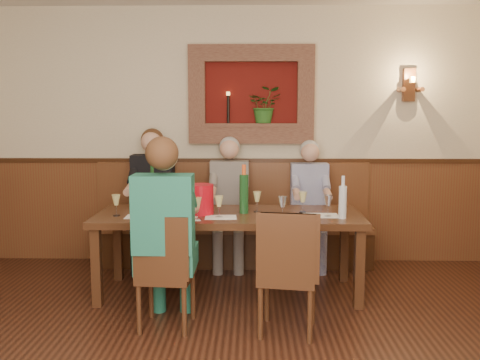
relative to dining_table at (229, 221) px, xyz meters
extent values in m
cube|color=beige|center=(0.00, 1.15, 0.72)|extent=(6.00, 0.04, 2.80)
cube|color=brown|center=(0.00, 1.13, -0.13)|extent=(6.00, 0.04, 1.10)
cube|color=#381E0F|center=(0.00, 1.13, 0.45)|extent=(6.02, 0.06, 0.05)
cube|color=#5B110D|center=(0.20, 1.13, 1.17)|extent=(1.00, 0.02, 0.70)
cube|color=brown|center=(0.20, 1.09, 1.61)|extent=(1.36, 0.12, 0.18)
cube|color=brown|center=(0.20, 1.09, 0.73)|extent=(1.36, 0.12, 0.18)
cube|color=brown|center=(-0.39, 1.09, 1.17)|extent=(0.18, 0.12, 0.70)
cube|color=brown|center=(0.79, 1.09, 1.17)|extent=(0.18, 0.12, 0.70)
cube|color=brown|center=(0.20, 1.09, 0.84)|extent=(1.00, 0.14, 0.04)
imported|color=#2A6021|center=(0.35, 1.09, 1.06)|extent=(0.35, 0.30, 0.39)
cylinder|color=black|center=(-0.05, 1.09, 1.01)|extent=(0.03, 0.03, 0.30)
cylinder|color=#FFBF59|center=(-0.05, 1.09, 1.18)|extent=(0.04, 0.04, 0.04)
cube|color=brown|center=(1.90, 1.10, 1.27)|extent=(0.12, 0.08, 0.35)
cylinder|color=brown|center=(1.80, 1.03, 1.22)|extent=(0.05, 0.18, 0.05)
cylinder|color=brown|center=(2.00, 1.03, 1.22)|extent=(0.05, 0.18, 0.05)
cylinder|color=#FFBF59|center=(1.90, 0.97, 1.32)|extent=(0.06, 0.06, 0.06)
cube|color=#392211|center=(0.00, 0.00, 0.04)|extent=(2.40, 0.90, 0.06)
cube|color=#392211|center=(-1.12, -0.37, -0.33)|extent=(0.08, 0.08, 0.69)
cube|color=#392211|center=(1.12, -0.37, -0.33)|extent=(0.08, 0.08, 0.69)
cube|color=#392211|center=(-1.12, 0.37, -0.33)|extent=(0.08, 0.08, 0.69)
cube|color=#392211|center=(1.12, 0.37, -0.33)|extent=(0.08, 0.08, 0.69)
cube|color=#381E0F|center=(0.00, 0.91, -0.48)|extent=(3.00, 0.40, 0.40)
cube|color=brown|center=(0.00, 0.91, -0.26)|extent=(3.00, 0.45, 0.06)
cube|color=brown|center=(0.00, 1.10, 0.10)|extent=(3.00, 0.06, 0.66)
cube|color=#392211|center=(-0.45, -0.78, -0.48)|extent=(0.41, 0.41, 0.38)
cube|color=#392211|center=(-0.45, -0.78, -0.27)|extent=(0.43, 0.43, 0.05)
cube|color=#392211|center=(-0.47, -0.97, 0.00)|extent=(0.41, 0.07, 0.48)
cube|color=#392211|center=(0.48, -0.86, -0.47)|extent=(0.46, 0.46, 0.40)
cube|color=#392211|center=(0.48, -0.86, -0.25)|extent=(0.49, 0.49, 0.05)
cube|color=#392211|center=(0.45, -1.05, 0.03)|extent=(0.42, 0.11, 0.50)
cube|color=black|center=(-0.86, 0.75, -0.45)|extent=(0.45, 0.47, 0.45)
cube|color=black|center=(-0.86, 0.93, 0.24)|extent=(0.45, 0.23, 0.59)
sphere|color=#D8A384|center=(-0.86, 0.89, 0.67)|extent=(0.22, 0.22, 0.22)
sphere|color=#4C2D19|center=(-0.86, 0.94, 0.69)|extent=(0.24, 0.24, 0.24)
cube|color=#595251|center=(-0.03, 0.76, -0.45)|extent=(0.41, 0.43, 0.45)
cube|color=#595251|center=(-0.03, 0.93, 0.20)|extent=(0.41, 0.21, 0.54)
sphere|color=#D8A384|center=(-0.03, 0.89, 0.60)|extent=(0.21, 0.21, 0.21)
sphere|color=#B2B2B2|center=(-0.03, 0.94, 0.61)|extent=(0.22, 0.22, 0.22)
cube|color=navy|center=(0.83, 0.77, -0.45)|extent=(0.39, 0.41, 0.45)
cube|color=navy|center=(0.83, 0.93, 0.18)|extent=(0.39, 0.21, 0.52)
sphere|color=#D8A384|center=(0.83, 0.89, 0.56)|extent=(0.20, 0.20, 0.20)
sphere|color=#B2B2B2|center=(0.83, 0.94, 0.58)|extent=(0.22, 0.22, 0.22)
cube|color=#185355|center=(-0.45, -0.69, -0.45)|extent=(0.45, 0.47, 0.45)
cube|color=#185355|center=(-0.45, -0.87, 0.24)|extent=(0.45, 0.24, 0.59)
sphere|color=#D8A384|center=(-0.45, -0.83, 0.67)|extent=(0.22, 0.22, 0.22)
sphere|color=#4C2D19|center=(-0.45, -0.88, 0.69)|extent=(0.25, 0.25, 0.25)
cylinder|color=red|center=(-0.26, -0.04, 0.21)|extent=(0.30, 0.30, 0.27)
cylinder|color=#19471E|center=(0.14, 0.02, 0.25)|extent=(0.11, 0.11, 0.35)
cylinder|color=#FC571C|center=(0.14, 0.02, 0.47)|extent=(0.04, 0.04, 0.09)
cylinder|color=#19471E|center=(-0.72, 0.14, 0.24)|extent=(0.10, 0.10, 0.33)
cylinder|color=#19471E|center=(-0.72, 0.14, 0.45)|extent=(0.04, 0.04, 0.09)
cylinder|color=silver|center=(1.00, -0.20, 0.22)|extent=(0.07, 0.07, 0.28)
cylinder|color=silver|center=(1.00, -0.20, 0.40)|extent=(0.03, 0.03, 0.09)
cube|color=white|center=(-0.76, -0.17, 0.08)|extent=(0.29, 0.21, 0.00)
cube|color=white|center=(-0.06, -0.19, 0.08)|extent=(0.28, 0.21, 0.00)
cube|color=white|center=(0.82, -0.09, 0.08)|extent=(0.31, 0.23, 0.00)
cube|color=white|center=(-0.40, -0.28, 0.08)|extent=(0.35, 0.29, 0.00)
camera|label=1|loc=(0.20, -4.78, 1.01)|focal=40.00mm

